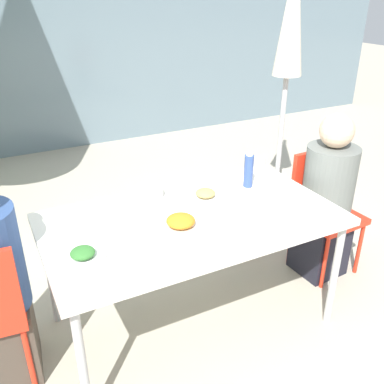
% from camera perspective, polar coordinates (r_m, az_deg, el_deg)
% --- Properties ---
extents(ground_plane, '(24.00, 24.00, 0.00)m').
position_cam_1_polar(ground_plane, '(2.81, 0.00, -16.67)').
color(ground_plane, '#B2A893').
extents(building_facade, '(10.00, 0.20, 3.00)m').
position_cam_1_polar(building_facade, '(5.57, -18.48, 20.58)').
color(building_facade, slate).
rests_on(building_facade, ground).
extents(dining_table, '(1.62, 0.90, 0.75)m').
position_cam_1_polar(dining_table, '(2.40, 0.00, -4.35)').
color(dining_table, silver).
rests_on(dining_table, ground).
extents(chair_right, '(0.42, 0.42, 0.87)m').
position_cam_1_polar(chair_right, '(3.17, 16.91, -1.30)').
color(chair_right, red).
rests_on(chair_right, ground).
extents(person_right, '(0.34, 0.34, 1.18)m').
position_cam_1_polar(person_right, '(3.07, 17.43, -1.33)').
color(person_right, black).
rests_on(person_right, ground).
extents(closed_umbrella, '(0.36, 0.36, 2.22)m').
position_cam_1_polar(closed_umbrella, '(3.70, 12.95, 19.46)').
color(closed_umbrella, '#333333').
rests_on(closed_umbrella, ground).
extents(plate_0, '(0.21, 0.21, 0.06)m').
position_cam_1_polar(plate_0, '(2.07, -14.34, -8.19)').
color(plate_0, white).
rests_on(plate_0, dining_table).
extents(plate_1, '(0.21, 0.21, 0.06)m').
position_cam_1_polar(plate_1, '(2.55, 1.80, -0.45)').
color(plate_1, white).
rests_on(plate_1, dining_table).
extents(plate_2, '(0.28, 0.28, 0.07)m').
position_cam_1_polar(plate_2, '(2.25, -1.51, -4.22)').
color(plate_2, white).
rests_on(plate_2, dining_table).
extents(bottle, '(0.06, 0.06, 0.23)m').
position_cam_1_polar(bottle, '(2.70, 7.56, 2.87)').
color(bottle, '#334C8E').
rests_on(bottle, dining_table).
extents(drinking_cup, '(0.07, 0.07, 0.08)m').
position_cam_1_polar(drinking_cup, '(3.00, 9.05, 3.83)').
color(drinking_cup, silver).
rests_on(drinking_cup, dining_table).
extents(salad_bowl, '(0.17, 0.17, 0.06)m').
position_cam_1_polar(salad_bowl, '(2.58, -5.73, -0.09)').
color(salad_bowl, white).
rests_on(salad_bowl, dining_table).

